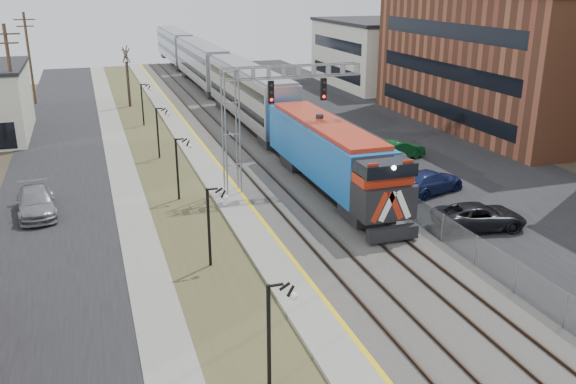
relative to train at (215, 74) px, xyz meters
name	(u,v)px	position (x,y,z in m)	size (l,w,h in m)	color
street_west	(57,179)	(-17.00, -26.84, -2.90)	(7.00, 120.00, 0.04)	black
sidewalk	(123,173)	(-12.50, -26.84, -2.88)	(2.00, 120.00, 0.08)	gray
grass_median	(165,169)	(-9.50, -26.84, -2.89)	(4.00, 120.00, 0.06)	#464826
platform	(205,164)	(-6.50, -26.84, -2.80)	(2.00, 120.00, 0.24)	gray
ballast_bed	(269,159)	(-1.50, -26.84, -2.82)	(8.00, 120.00, 0.20)	#595651
parking_lot	(406,147)	(10.50, -26.84, -2.90)	(16.00, 120.00, 0.04)	black
platform_edge	(216,161)	(-5.62, -26.84, -2.67)	(0.24, 120.00, 0.01)	gold
track_near	(244,159)	(-3.50, -26.84, -2.64)	(1.58, 120.00, 0.15)	#2D2119
track_far	(287,155)	(0.00, -26.84, -2.64)	(1.58, 120.00, 0.15)	#2D2119
train	(215,74)	(0.00, 0.00, 0.00)	(3.00, 85.85, 5.33)	#155AAF
signal_gantry	(257,108)	(-4.28, -33.85, 2.67)	(9.00, 1.07, 8.15)	gray
lampposts	(208,226)	(-9.50, -43.55, -0.92)	(0.14, 62.14, 4.00)	black
fence	(319,146)	(2.70, -26.84, -2.12)	(0.04, 120.00, 1.60)	gray
bare_trees	(37,130)	(-18.16, -22.93, -0.22)	(12.30, 42.30, 5.95)	#382D23
car_lot_c	(479,217)	(5.65, -43.87, -2.20)	(2.38, 5.17, 1.44)	black
car_lot_d	(429,182)	(6.23, -37.62, -2.17)	(2.10, 5.16, 1.50)	#16214E
car_lot_e	(376,155)	(5.67, -30.85, -2.10)	(1.93, 4.79, 1.63)	slate
car_lot_f	(398,150)	(8.10, -29.85, -2.20)	(1.53, 4.37, 1.44)	#0C3D1A
car_street_b	(36,203)	(-17.88, -33.78, -2.17)	(2.09, 5.15, 1.49)	gray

